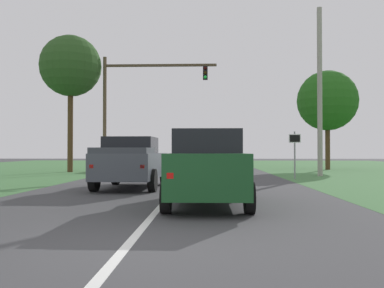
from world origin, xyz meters
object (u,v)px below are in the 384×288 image
(utility_pole_right, at_px, (320,92))
(keep_moving_sign, at_px, (295,149))
(traffic_light, at_px, (134,96))
(crossing_suv_far, at_px, (137,159))
(pickup_truck_lead, at_px, (132,162))
(extra_tree_1, at_px, (71,67))
(red_suv_near, at_px, (207,166))
(oak_tree_right, at_px, (327,101))

(utility_pole_right, bearing_deg, keep_moving_sign, -128.16)
(traffic_light, bearing_deg, crossing_suv_far, 85.73)
(pickup_truck_lead, height_order, utility_pole_right, utility_pole_right)
(keep_moving_sign, height_order, extra_tree_1, extra_tree_1)
(crossing_suv_far, bearing_deg, utility_pole_right, -25.35)
(crossing_suv_far, relative_size, utility_pole_right, 0.48)
(traffic_light, bearing_deg, red_suv_near, -73.84)
(keep_moving_sign, distance_m, oak_tree_right, 12.51)
(crossing_suv_far, height_order, utility_pole_right, utility_pole_right)
(pickup_truck_lead, distance_m, crossing_suv_far, 13.52)
(pickup_truck_lead, height_order, keep_moving_sign, keep_moving_sign)
(red_suv_near, bearing_deg, keep_moving_sign, 66.84)
(pickup_truck_lead, xyz_separation_m, traffic_light, (-2.12, 12.41, 4.20))
(traffic_light, distance_m, crossing_suv_far, 4.42)
(traffic_light, height_order, extra_tree_1, extra_tree_1)
(red_suv_near, xyz_separation_m, pickup_truck_lead, (-2.88, 4.86, -0.03))
(pickup_truck_lead, height_order, crossing_suv_far, pickup_truck_lead)
(keep_moving_sign, xyz_separation_m, utility_pole_right, (1.93, 2.46, 3.25))
(keep_moving_sign, bearing_deg, extra_tree_1, 154.45)
(pickup_truck_lead, bearing_deg, keep_moving_sign, 37.09)
(red_suv_near, height_order, keep_moving_sign, keep_moving_sign)
(utility_pole_right, bearing_deg, pickup_truck_lead, -139.18)
(red_suv_near, distance_m, utility_pole_right, 14.84)
(traffic_light, relative_size, extra_tree_1, 0.85)
(keep_moving_sign, xyz_separation_m, extra_tree_1, (-13.73, 6.56, 5.62))
(crossing_suv_far, bearing_deg, traffic_light, -94.27)
(red_suv_near, height_order, crossing_suv_far, red_suv_near)
(keep_moving_sign, relative_size, crossing_suv_far, 0.52)
(extra_tree_1, bearing_deg, red_suv_near, -61.33)
(utility_pole_right, bearing_deg, red_suv_near, -116.39)
(pickup_truck_lead, relative_size, utility_pole_right, 0.52)
(traffic_light, distance_m, oak_tree_right, 14.81)
(red_suv_near, relative_size, crossing_suv_far, 1.04)
(red_suv_near, distance_m, pickup_truck_lead, 5.65)
(red_suv_near, xyz_separation_m, extra_tree_1, (-9.28, 16.97, 6.14))
(oak_tree_right, xyz_separation_m, extra_tree_1, (-18.51, -4.38, 1.89))
(red_suv_near, bearing_deg, crossing_suv_far, 105.15)
(utility_pole_right, relative_size, extra_tree_1, 1.03)
(keep_moving_sign, bearing_deg, crossing_suv_far, 140.20)
(red_suv_near, relative_size, pickup_truck_lead, 0.97)
(oak_tree_right, bearing_deg, traffic_light, -164.04)
(traffic_light, xyz_separation_m, utility_pole_right, (11.38, -4.41, -0.41))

